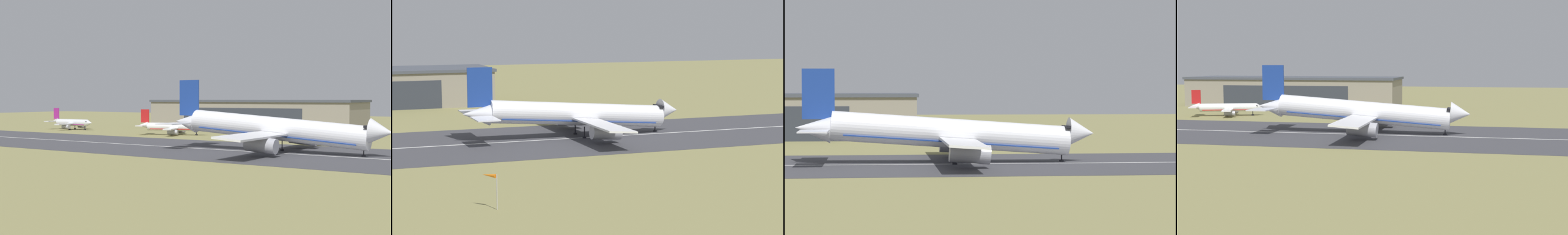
{
  "view_description": "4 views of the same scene",
  "coord_description": "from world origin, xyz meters",
  "views": [
    {
      "loc": [
        69.28,
        12.56,
        11.84
      ],
      "look_at": [
        9.88,
        103.56,
        8.17
      ],
      "focal_mm": 50.0,
      "sensor_mm": 36.0,
      "label": 1
    },
    {
      "loc": [
        -40.22,
        -40.13,
        27.33
      ],
      "look_at": [
        12.1,
        102.14,
        7.4
      ],
      "focal_mm": 70.0,
      "sensor_mm": 36.0,
      "label": 2
    },
    {
      "loc": [
        6.86,
        -37.34,
        13.63
      ],
      "look_at": [
        19.82,
        93.07,
        9.08
      ],
      "focal_mm": 85.0,
      "sensor_mm": 36.0,
      "label": 3
    },
    {
      "loc": [
        46.0,
        -3.96,
        16.94
      ],
      "look_at": [
        23.8,
        105.33,
        5.83
      ],
      "focal_mm": 50.0,
      "sensor_mm": 36.0,
      "label": 4
    }
  ],
  "objects": [
    {
      "name": "airplane_landing",
      "position": [
        17.45,
        124.05,
        5.08
      ],
      "size": [
        52.82,
        48.69,
        16.52
      ],
      "color": "white",
      "rests_on": "ground_plane"
    },
    {
      "name": "runway_centreline",
      "position": [
        0.0,
        121.67,
        0.07
      ],
      "size": [
        380.79,
        0.7,
        0.01
      ],
      "primitive_type": "cube",
      "color": "silver",
      "rests_on": "runway_strip"
    },
    {
      "name": "runway_strip",
      "position": [
        0.0,
        121.67,
        0.03
      ],
      "size": [
        423.11,
        44.34,
        0.06
      ],
      "primitive_type": "cube",
      "color": "#3D3D42",
      "rests_on": "ground_plane"
    },
    {
      "name": "ground_plane",
      "position": [
        0.0,
        60.83,
        0.0
      ],
      "size": [
        663.11,
        663.11,
        0.0
      ],
      "primitive_type": "plane",
      "color": "olive"
    }
  ]
}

